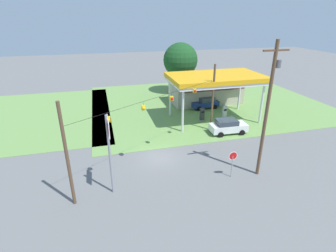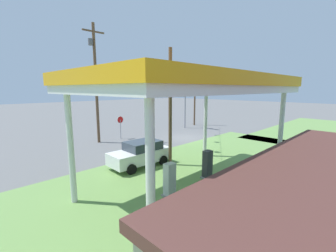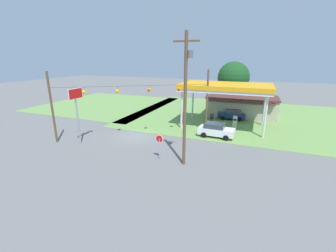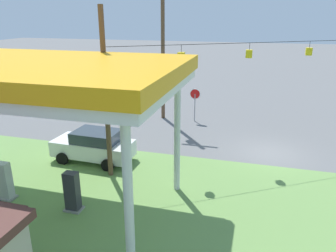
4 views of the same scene
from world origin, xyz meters
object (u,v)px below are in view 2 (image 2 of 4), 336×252
gas_station_canopy (192,85)px  car_at_pumps_rear (272,207)px  stop_sign_overhead (185,94)px  utility_pole_main (95,78)px  fuel_pump_near (207,165)px  fuel_pump_far (170,181)px  car_at_pumps_front (141,153)px  stop_sign_roadside (120,122)px

gas_station_canopy → car_at_pumps_rear: (0.70, 4.66, -4.70)m
stop_sign_overhead → utility_pole_main: size_ratio=0.57×
fuel_pump_near → car_at_pumps_rear: fuel_pump_near is taller
fuel_pump_near → fuel_pump_far: 3.27m
fuel_pump_far → car_at_pumps_rear: (-0.93, 4.66, 0.06)m
utility_pole_main → gas_station_canopy: bearing=83.3°
car_at_pumps_front → stop_sign_roadside: bearing=-112.6°
fuel_pump_near → fuel_pump_far: bearing=0.0°
car_at_pumps_front → fuel_pump_near: bearing=109.6°
car_at_pumps_front → utility_pole_main: 10.33m
car_at_pumps_rear → stop_sign_roadside: bearing=69.9°
car_at_pumps_front → car_at_pumps_rear: car_at_pumps_front is taller
car_at_pumps_front → stop_sign_overhead: size_ratio=0.67×
gas_station_canopy → stop_sign_overhead: 19.07m
stop_sign_overhead → utility_pole_main: 12.81m
stop_sign_roadside → utility_pole_main: size_ratio=0.22×
fuel_pump_far → car_at_pumps_rear: fuel_pump_far is taller
car_at_pumps_front → car_at_pumps_rear: (0.89, 9.31, -0.03)m
fuel_pump_near → car_at_pumps_front: 4.87m
car_at_pumps_rear → stop_sign_overhead: stop_sign_overhead is taller
fuel_pump_far → car_at_pumps_front: bearing=-111.5°
gas_station_canopy → stop_sign_roadside: gas_station_canopy is taller
utility_pole_main → fuel_pump_near: bearing=90.3°
gas_station_canopy → fuel_pump_near: size_ratio=6.89×
fuel_pump_near → stop_sign_overhead: stop_sign_overhead is taller
fuel_pump_far → car_at_pumps_front: size_ratio=0.39×
fuel_pump_near → gas_station_canopy: bearing=0.1°
car_at_pumps_rear → stop_sign_overhead: bearing=44.2°
fuel_pump_far → utility_pole_main: utility_pole_main is taller
fuel_pump_near → utility_pole_main: 14.41m
car_at_pumps_rear → utility_pole_main: (-2.27, -17.95, 5.53)m
car_at_pumps_front → stop_sign_roadside: (-3.93, -8.48, 0.90)m
stop_sign_roadside → stop_sign_overhead: 10.54m
stop_sign_overhead → car_at_pumps_front: bearing=29.6°
fuel_pump_near → car_at_pumps_rear: bearing=63.3°
car_at_pumps_rear → gas_station_canopy: bearing=76.4°
fuel_pump_near → utility_pole_main: utility_pole_main is taller
fuel_pump_far → car_at_pumps_rear: 4.75m
stop_sign_roadside → fuel_pump_far: bearing=-113.7°
fuel_pump_far → stop_sign_overhead: bearing=-141.5°
fuel_pump_near → car_at_pumps_rear: (2.34, 4.66, 0.06)m
gas_station_canopy → fuel_pump_far: gas_station_canopy is taller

